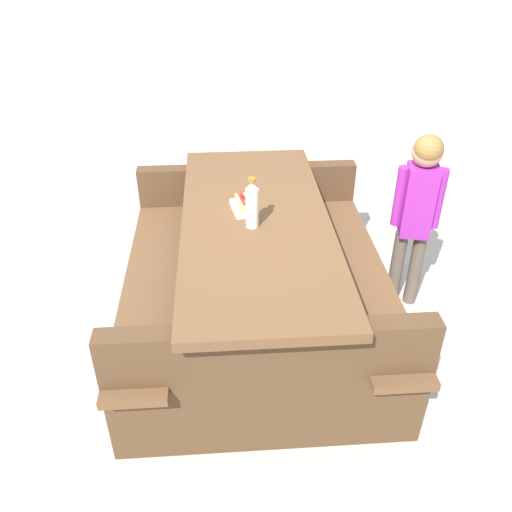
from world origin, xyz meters
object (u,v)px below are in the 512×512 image
object	(u,v)px
picnic_table	(256,268)
child_in_coat	(418,202)
soda_bottle	(253,205)
hotdog_tray	(243,205)

from	to	relation	value
picnic_table	child_in_coat	world-z (taller)	child_in_coat
soda_bottle	hotdog_tray	bearing A→B (deg)	33.62
child_in_coat	hotdog_tray	bearing A→B (deg)	116.82
hotdog_tray	child_in_coat	size ratio (longest dim) A/B	0.19
soda_bottle	picnic_table	bearing A→B (deg)	3.03
picnic_table	hotdog_tray	distance (m)	0.36
hotdog_tray	picnic_table	bearing A→B (deg)	-128.66
hotdog_tray	child_in_coat	xyz separation A→B (m)	(0.45, -0.89, -0.08)
soda_bottle	hotdog_tray	xyz separation A→B (m)	(0.14, 0.10, -0.09)
soda_bottle	hotdog_tray	size ratio (longest dim) A/B	1.25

